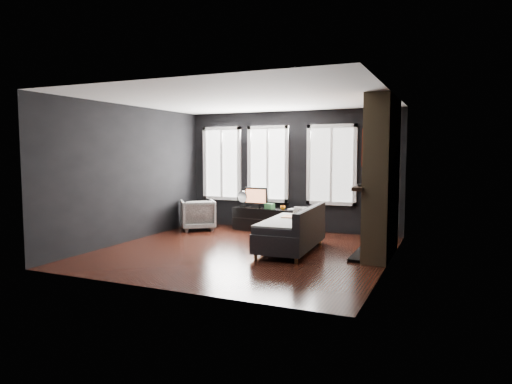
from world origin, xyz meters
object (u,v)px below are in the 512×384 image
at_px(media_console, 266,220).
at_px(book, 289,204).
at_px(armchair, 198,213).
at_px(mug, 283,207).
at_px(mantel_vase, 372,178).
at_px(monitor, 256,196).
at_px(sofa, 291,229).

xyz_separation_m(media_console, book, (0.54, -0.02, 0.39)).
height_order(armchair, mug, armchair).
xyz_separation_m(media_console, mantel_vase, (2.48, -1.05, 1.05)).
height_order(armchair, monitor, monitor).
height_order(mug, book, book).
relative_size(armchair, media_console, 0.50).
bearing_deg(mug, sofa, -65.02).
bearing_deg(monitor, mug, -11.69).
height_order(media_console, mug, mug).
distance_m(mug, book, 0.17).
bearing_deg(monitor, media_console, -9.96).
relative_size(monitor, mantel_vase, 3.37).
height_order(armchair, media_console, armchair).
bearing_deg(media_console, monitor, 173.47).
bearing_deg(sofa, media_console, 121.57).
bearing_deg(armchair, sofa, 117.54).
bearing_deg(mantel_vase, sofa, -152.42).
bearing_deg(mantel_vase, book, 151.94).
bearing_deg(mug, monitor, 166.03).
xyz_separation_m(sofa, armchair, (-2.70, 1.27, -0.02)).
bearing_deg(mantel_vase, monitor, 158.10).
distance_m(media_console, mug, 0.55).
bearing_deg(book, mug, -138.53).
xyz_separation_m(monitor, mantel_vase, (2.76, -1.11, 0.53)).
bearing_deg(mug, mantel_vase, -24.48).
xyz_separation_m(sofa, book, (-0.64, 1.71, 0.24)).
height_order(sofa, media_console, sofa).
xyz_separation_m(monitor, mug, (0.71, -0.18, -0.20)).
xyz_separation_m(sofa, monitor, (-1.46, 1.79, 0.37)).
height_order(monitor, mug, monitor).
bearing_deg(mug, media_console, 164.91).
xyz_separation_m(armchair, mug, (1.95, 0.34, 0.20)).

